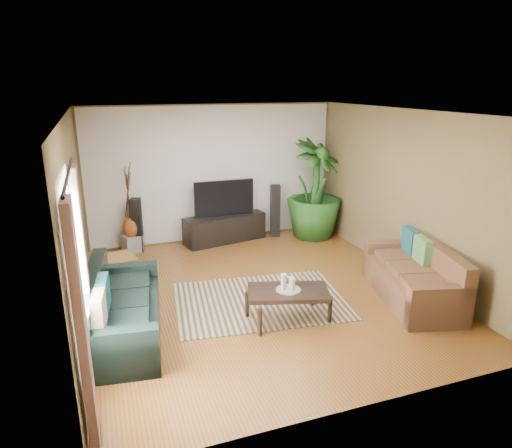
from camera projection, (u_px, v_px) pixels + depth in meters
name	position (u px, v px, depth m)	size (l,w,h in m)	color
floor	(260.00, 293.00, 6.99)	(5.50, 5.50, 0.00)	brown
ceiling	(261.00, 112.00, 6.19)	(5.50, 5.50, 0.00)	white
wall_back	(213.00, 174.00, 9.07)	(5.00, 5.00, 0.00)	brown
wall_front	(364.00, 284.00, 4.11)	(5.00, 5.00, 0.00)	brown
wall_left	(76.00, 225.00, 5.80)	(5.50, 5.50, 0.00)	brown
wall_right	(405.00, 195.00, 7.38)	(5.50, 5.50, 0.00)	brown
backwall_panel	(214.00, 174.00, 9.06)	(4.90, 4.90, 0.00)	white
window_pane	(74.00, 267.00, 4.35)	(1.80, 1.80, 0.00)	white
curtain_near	(81.00, 328.00, 3.76)	(0.08, 0.35, 2.20)	gray
curtain_far	(83.00, 263.00, 5.11)	(0.08, 0.35, 2.20)	gray
curtain_rod	(68.00, 174.00, 4.10)	(0.03, 0.03, 1.90)	black
sofa_left	(123.00, 305.00, 5.70)	(2.02, 0.86, 0.85)	black
sofa_right	(412.00, 272.00, 6.69)	(1.90, 0.85, 0.85)	brown
area_rug	(260.00, 301.00, 6.73)	(2.46, 1.75, 0.01)	tan
coffee_table	(288.00, 305.00, 6.14)	(1.08, 0.59, 0.44)	black
candle_tray	(288.00, 290.00, 6.07)	(0.33, 0.33, 0.01)	#989792
candle_tall	(283.00, 281.00, 6.05)	(0.07, 0.07, 0.22)	white
candle_mid	(292.00, 284.00, 6.02)	(0.07, 0.07, 0.17)	beige
candle_short	(291.00, 282.00, 6.13)	(0.07, 0.07, 0.14)	#ECE8C7
tv_stand	(225.00, 228.00, 9.21)	(1.64, 0.49, 0.55)	black
television	(224.00, 198.00, 9.02)	(1.20, 0.07, 0.71)	black
speaker_left	(137.00, 225.00, 8.59)	(0.19, 0.21, 1.03)	black
speaker_right	(275.00, 211.00, 9.48)	(0.19, 0.22, 1.08)	black
potted_plant	(315.00, 189.00, 9.29)	(1.12, 1.12, 2.01)	#1C4A18
plant_pot	(313.00, 229.00, 9.54)	(0.37, 0.37, 0.29)	black
pedestal	(132.00, 243.00, 8.66)	(0.33, 0.33, 0.33)	gray
vase	(131.00, 228.00, 8.57)	(0.30, 0.30, 0.42)	brown
side_table	(118.00, 273.00, 7.03)	(0.51, 0.51, 0.54)	olive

